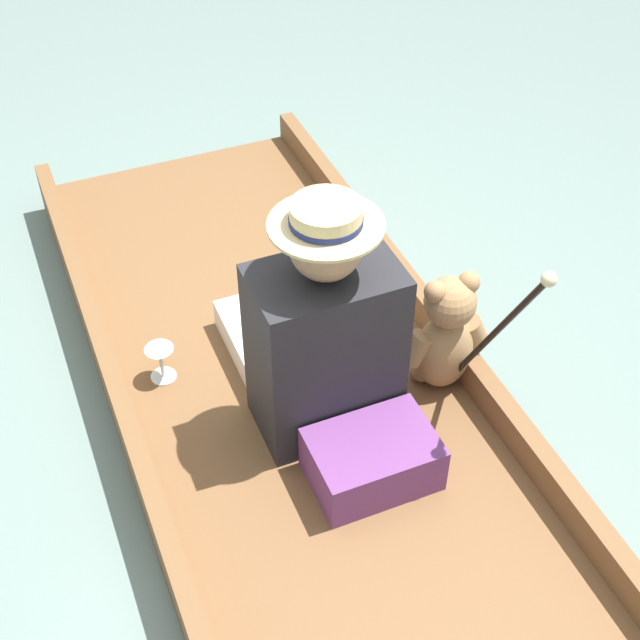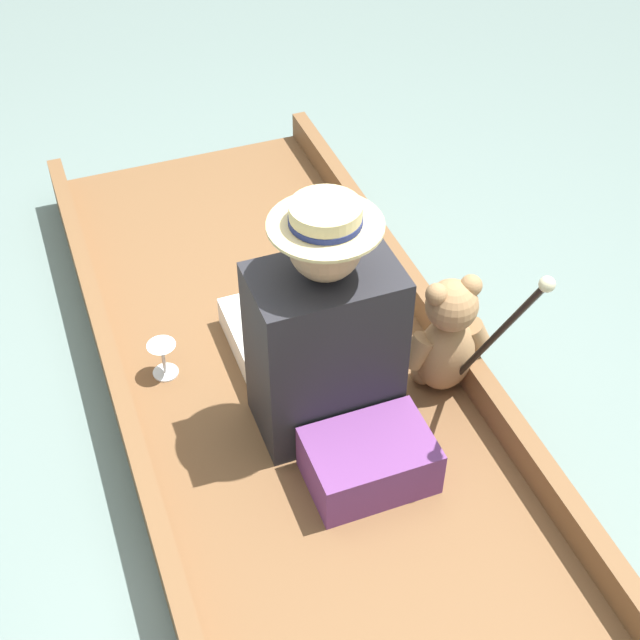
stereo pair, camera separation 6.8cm
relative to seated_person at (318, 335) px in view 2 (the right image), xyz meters
The scene contains 7 objects.
ground_plane 0.46m from the seated_person, 106.52° to the left, with size 16.00×16.00×0.00m, color slate.
punt_boat 0.40m from the seated_person, 106.52° to the left, with size 1.19×2.95×0.23m.
seat_cushion 0.42m from the seated_person, 83.82° to the right, with size 0.38×0.27×0.17m.
seated_person is the anchor object (origin of this frame).
teddy_bear 0.44m from the seated_person, ahead, with size 0.33×0.19×0.47m.
wine_glass 0.59m from the seated_person, 144.48° to the left, with size 0.10×0.10×0.14m.
walking_cane 0.56m from the seated_person, 34.94° to the right, with size 0.04×0.42×0.79m.
Camera 2 is at (-0.65, -2.04, 2.34)m, focal length 50.00 mm.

